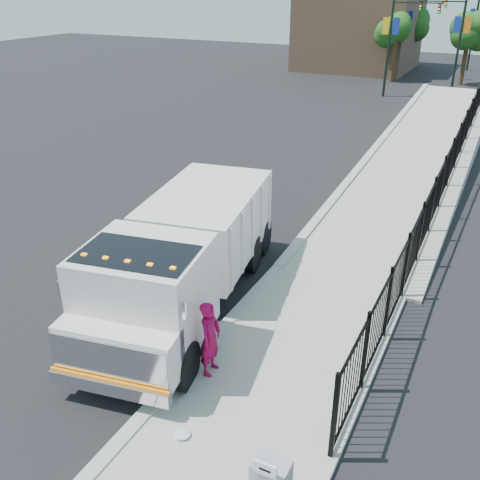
% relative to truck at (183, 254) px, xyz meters
% --- Properties ---
extents(ground, '(120.00, 120.00, 0.00)m').
position_rel_truck_xyz_m(ground, '(1.40, -1.05, -1.57)').
color(ground, black).
rests_on(ground, ground).
extents(sidewalk, '(3.55, 12.00, 0.12)m').
position_rel_truck_xyz_m(sidewalk, '(3.32, -3.05, -1.51)').
color(sidewalk, '#9E998E').
rests_on(sidewalk, ground).
extents(curb, '(0.30, 12.00, 0.16)m').
position_rel_truck_xyz_m(curb, '(1.40, -3.05, -1.49)').
color(curb, '#ADAAA3').
rests_on(curb, ground).
extents(ramp, '(3.95, 24.06, 3.19)m').
position_rel_truck_xyz_m(ramp, '(3.52, 14.95, -1.57)').
color(ramp, '#9E998E').
rests_on(ramp, ground).
extents(iron_fence, '(0.10, 28.00, 1.80)m').
position_rel_truck_xyz_m(iron_fence, '(4.95, 10.95, -0.67)').
color(iron_fence, black).
rests_on(iron_fence, ground).
extents(truck, '(3.98, 8.47, 2.79)m').
position_rel_truck_xyz_m(truck, '(0.00, 0.00, 0.00)').
color(truck, black).
rests_on(truck, ground).
extents(worker, '(0.45, 0.65, 1.72)m').
position_rel_truck_xyz_m(worker, '(1.93, -2.02, -0.59)').
color(worker, maroon).
rests_on(worker, sidewalk).
extents(arrow_sign, '(0.35, 0.04, 0.22)m').
position_rel_truck_xyz_m(arrow_sign, '(4.50, -4.92, -0.09)').
color(arrow_sign, white).
rests_on(arrow_sign, utility_cabinet).
extents(debris, '(0.31, 0.31, 0.08)m').
position_rel_truck_xyz_m(debris, '(2.36, -3.84, -1.41)').
color(debris, silver).
rests_on(debris, sidewalk).
extents(light_pole_0, '(3.78, 0.22, 8.00)m').
position_rel_truck_xyz_m(light_pole_0, '(-1.70, 30.33, 2.80)').
color(light_pole_0, black).
rests_on(light_pole_0, ground).
extents(light_pole_1, '(3.78, 0.22, 8.00)m').
position_rel_truck_xyz_m(light_pole_1, '(1.98, 33.73, 2.80)').
color(light_pole_1, black).
rests_on(light_pole_1, ground).
extents(light_pole_2, '(3.77, 0.22, 8.00)m').
position_rel_truck_xyz_m(light_pole_2, '(-2.53, 39.49, 2.80)').
color(light_pole_2, black).
rests_on(light_pole_2, ground).
extents(light_pole_3, '(3.77, 0.22, 8.00)m').
position_rel_truck_xyz_m(light_pole_3, '(1.81, 46.06, 2.80)').
color(light_pole_3, black).
rests_on(light_pole_3, ground).
extents(tree_0, '(2.34, 2.34, 5.17)m').
position_rel_truck_xyz_m(tree_0, '(-2.85, 36.68, 2.36)').
color(tree_0, '#382314').
rests_on(tree_0, ground).
extents(tree_1, '(2.35, 2.35, 5.17)m').
position_rel_truck_xyz_m(tree_1, '(2.46, 38.06, 2.36)').
color(tree_1, '#382314').
rests_on(tree_1, ground).
extents(tree_2, '(2.77, 2.77, 5.38)m').
position_rel_truck_xyz_m(tree_2, '(-3.11, 45.30, 2.39)').
color(tree_2, '#382314').
rests_on(tree_2, ground).
extents(building, '(10.00, 10.00, 8.00)m').
position_rel_truck_xyz_m(building, '(-7.60, 42.95, 2.43)').
color(building, '#8C664C').
rests_on(building, ground).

